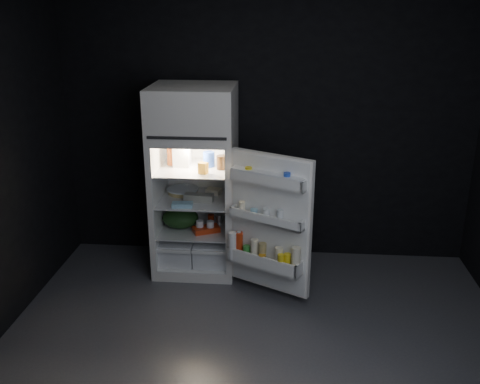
# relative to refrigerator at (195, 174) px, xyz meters

# --- Properties ---
(floor) EXTENTS (4.00, 3.40, 0.00)m
(floor) POSITION_rel_refrigerator_xyz_m (0.65, -1.32, -0.96)
(floor) COLOR #47474B
(floor) RESTS_ON ground
(wall_back) EXTENTS (4.00, 0.00, 2.70)m
(wall_back) POSITION_rel_refrigerator_xyz_m (0.65, 0.38, 0.39)
(wall_back) COLOR black
(wall_back) RESTS_ON ground
(wall_front) EXTENTS (4.00, 0.00, 2.70)m
(wall_front) POSITION_rel_refrigerator_xyz_m (0.65, -3.02, 0.39)
(wall_front) COLOR black
(wall_front) RESTS_ON ground
(refrigerator) EXTENTS (0.76, 0.71, 1.78)m
(refrigerator) POSITION_rel_refrigerator_xyz_m (0.00, 0.00, 0.00)
(refrigerator) COLOR white
(refrigerator) RESTS_ON ground
(fridge_door) EXTENTS (0.73, 0.50, 1.22)m
(fridge_door) POSITION_rel_refrigerator_xyz_m (0.71, -0.55, -0.28)
(fridge_door) COLOR white
(fridge_door) RESTS_ON ground
(milk_jug) EXTENTS (0.15, 0.15, 0.24)m
(milk_jug) POSITION_rel_refrigerator_xyz_m (-0.12, 0.01, 0.19)
(milk_jug) COLOR white
(milk_jug) RESTS_ON refrigerator
(mayo_jar) EXTENTS (0.12, 0.12, 0.14)m
(mayo_jar) POSITION_rel_refrigerator_xyz_m (0.13, 0.01, 0.14)
(mayo_jar) COLOR #2145B6
(mayo_jar) RESTS_ON refrigerator
(jam_jar) EXTENTS (0.11, 0.11, 0.13)m
(jam_jar) POSITION_rel_refrigerator_xyz_m (0.26, -0.06, 0.14)
(jam_jar) COLOR black
(jam_jar) RESTS_ON refrigerator
(amber_bottle) EXTENTS (0.10, 0.10, 0.22)m
(amber_bottle) POSITION_rel_refrigerator_xyz_m (-0.23, 0.04, 0.18)
(amber_bottle) COLOR #B14D1C
(amber_bottle) RESTS_ON refrigerator
(small_carton) EXTENTS (0.10, 0.08, 0.10)m
(small_carton) POSITION_rel_refrigerator_xyz_m (0.11, -0.21, 0.12)
(small_carton) COLOR #C17F16
(small_carton) RESTS_ON refrigerator
(egg_carton) EXTENTS (0.28, 0.12, 0.07)m
(egg_carton) POSITION_rel_refrigerator_xyz_m (0.05, -0.12, -0.19)
(egg_carton) COLOR gray
(egg_carton) RESTS_ON refrigerator
(pie) EXTENTS (0.37, 0.37, 0.04)m
(pie) POSITION_rel_refrigerator_xyz_m (-0.14, 0.08, -0.21)
(pie) COLOR tan
(pie) RESTS_ON refrigerator
(flat_package) EXTENTS (0.19, 0.11, 0.04)m
(flat_package) POSITION_rel_refrigerator_xyz_m (-0.08, -0.28, -0.21)
(flat_package) COLOR #87B9D0
(flat_package) RESTS_ON refrigerator
(wrapped_pkg) EXTENTS (0.16, 0.14, 0.05)m
(wrapped_pkg) POSITION_rel_refrigerator_xyz_m (0.16, 0.10, -0.20)
(wrapped_pkg) COLOR beige
(wrapped_pkg) RESTS_ON refrigerator
(produce_bag) EXTENTS (0.40, 0.36, 0.20)m
(produce_bag) POSITION_rel_refrigerator_xyz_m (-0.15, -0.05, -0.43)
(produce_bag) COLOR #193815
(produce_bag) RESTS_ON refrigerator
(yogurt_tray) EXTENTS (0.28, 0.22, 0.05)m
(yogurt_tray) POSITION_rel_refrigerator_xyz_m (0.11, -0.14, -0.50)
(yogurt_tray) COLOR #B82F0F
(yogurt_tray) RESTS_ON refrigerator
(small_can_red) EXTENTS (0.07, 0.07, 0.09)m
(small_can_red) POSITION_rel_refrigerator_xyz_m (0.13, 0.07, -0.48)
(small_can_red) COLOR #B82F0F
(small_can_red) RESTS_ON refrigerator
(small_can_silver) EXTENTS (0.08, 0.08, 0.09)m
(small_can_silver) POSITION_rel_refrigerator_xyz_m (0.21, 0.07, -0.48)
(small_can_silver) COLOR silver
(small_can_silver) RESTS_ON refrigerator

